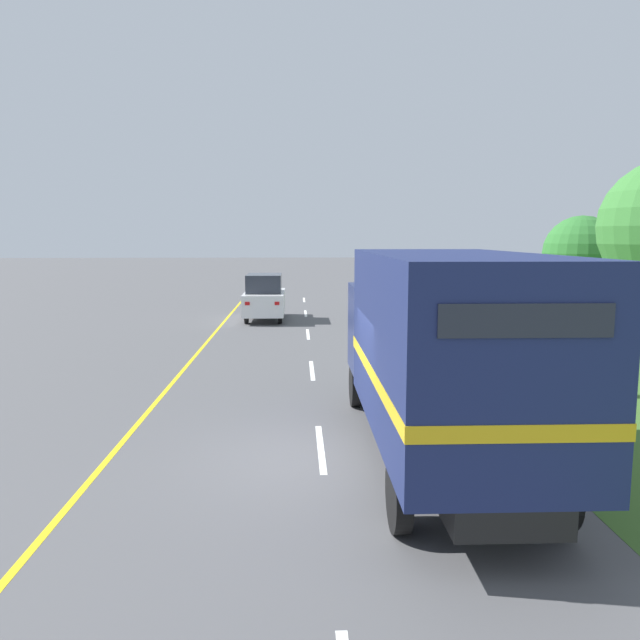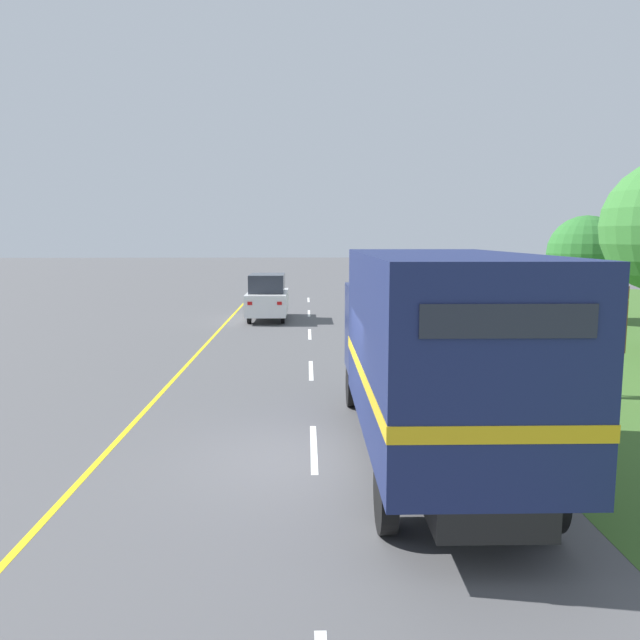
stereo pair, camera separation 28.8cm
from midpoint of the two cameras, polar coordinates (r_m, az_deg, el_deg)
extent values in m
plane|color=#515154|center=(11.05, -0.59, -12.57)|extent=(200.00, 200.00, 0.00)
cube|color=yellow|center=(20.31, -11.81, -3.31)|extent=(0.12, 49.30, 0.01)
cube|color=white|center=(11.57, -0.66, -11.60)|extent=(0.12, 2.60, 0.01)
cube|color=white|center=(17.93, -1.20, -4.61)|extent=(0.12, 2.60, 0.01)
cube|color=white|center=(24.42, -1.45, -1.30)|extent=(0.12, 2.60, 0.01)
cube|color=white|center=(30.96, -1.59, 0.61)|extent=(0.12, 2.60, 0.01)
cube|color=white|center=(37.52, -1.69, 1.86)|extent=(0.12, 2.60, 0.01)
cylinder|color=black|center=(14.17, 2.68, -5.89)|extent=(0.22, 1.00, 1.00)
cylinder|color=black|center=(14.50, 11.12, -5.71)|extent=(0.22, 1.00, 1.00)
cylinder|color=black|center=(8.44, 6.23, -15.58)|extent=(0.22, 1.00, 1.00)
cylinder|color=black|center=(8.98, 20.22, -14.55)|extent=(0.22, 1.00, 1.00)
cube|color=black|center=(11.06, 9.72, -8.96)|extent=(1.36, 8.09, 0.36)
cube|color=navy|center=(9.71, 11.19, -2.02)|extent=(2.47, 5.99, 2.71)
cube|color=gold|center=(9.80, 11.11, -4.75)|extent=(2.49, 6.01, 0.20)
cube|color=#232833|center=(6.75, 17.19, -0.06)|extent=(1.85, 0.03, 0.36)
cube|color=navy|center=(13.69, 7.28, -0.84)|extent=(2.37, 2.10, 1.90)
cube|color=#283342|center=(14.70, 6.62, 0.69)|extent=(2.10, 0.03, 0.85)
cylinder|color=black|center=(30.04, -6.62, 0.97)|extent=(0.16, 0.66, 0.66)
cylinder|color=black|center=(29.96, -3.81, 0.99)|extent=(0.16, 0.66, 0.66)
cylinder|color=black|center=(27.50, -7.04, 0.34)|extent=(0.16, 0.66, 0.66)
cylinder|color=black|center=(27.41, -3.96, 0.36)|extent=(0.16, 0.66, 0.66)
cube|color=white|center=(28.66, -5.36, 1.63)|extent=(1.80, 4.16, 0.96)
cube|color=#282D38|center=(28.42, -5.41, 3.37)|extent=(1.55, 2.29, 0.81)
cube|color=red|center=(26.62, -6.97, 1.50)|extent=(0.20, 0.03, 0.14)
cube|color=red|center=(26.54, -4.26, 1.52)|extent=(0.20, 0.03, 0.14)
cylinder|color=#9E9EA3|center=(15.93, 20.18, -2.43)|extent=(0.09, 0.09, 2.31)
cylinder|color=#9E9EA3|center=(16.53, 24.78, -2.31)|extent=(0.09, 0.09, 2.31)
cube|color=brown|center=(16.14, 22.62, -0.55)|extent=(2.04, 0.06, 1.27)
cube|color=brown|center=(16.35, 24.98, 2.30)|extent=(0.65, 0.06, 0.32)
cube|color=silver|center=(16.11, 22.67, -0.57)|extent=(1.59, 0.02, 0.23)
cylinder|color=brown|center=(30.41, 22.29, 1.54)|extent=(0.38, 0.38, 1.73)
sphere|color=#2D702D|center=(30.28, 22.50, 5.68)|extent=(3.33, 3.33, 3.33)
camera|label=1|loc=(0.14, -90.42, -0.06)|focal=35.00mm
camera|label=2|loc=(0.14, 89.58, 0.06)|focal=35.00mm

